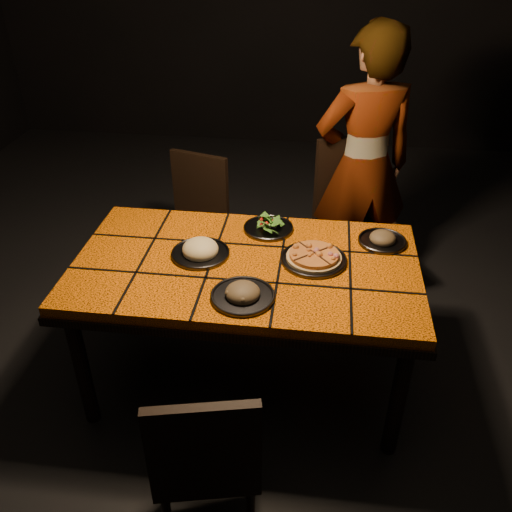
# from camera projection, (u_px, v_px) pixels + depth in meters

# --- Properties ---
(room_shell) EXTENTS (6.04, 7.04, 3.08)m
(room_shell) POSITION_uv_depth(u_px,v_px,m) (244.00, 102.00, 2.11)
(room_shell) COLOR black
(room_shell) RESTS_ON ground
(dining_table) EXTENTS (1.62, 0.92, 0.75)m
(dining_table) POSITION_uv_depth(u_px,v_px,m) (246.00, 276.00, 2.56)
(dining_table) COLOR orange
(dining_table) RESTS_ON ground
(chair_near) EXTENTS (0.45, 0.45, 0.84)m
(chair_near) POSITION_uv_depth(u_px,v_px,m) (206.00, 456.00, 1.95)
(chair_near) COLOR black
(chair_near) RESTS_ON ground
(chair_far_left) EXTENTS (0.48, 0.48, 0.86)m
(chair_far_left) POSITION_uv_depth(u_px,v_px,m) (194.00, 213.00, 3.45)
(chair_far_left) COLOR black
(chair_far_left) RESTS_ON ground
(chair_far_right) EXTENTS (0.60, 0.60, 1.00)m
(chair_far_right) POSITION_uv_depth(u_px,v_px,m) (355.00, 208.00, 3.34)
(chair_far_right) COLOR black
(chair_far_right) RESTS_ON ground
(diner) EXTENTS (0.70, 0.57, 1.67)m
(diner) POSITION_uv_depth(u_px,v_px,m) (363.00, 168.00, 3.21)
(diner) COLOR brown
(diner) RESTS_ON ground
(plate_pizza) EXTENTS (0.36, 0.36, 0.04)m
(plate_pizza) POSITION_uv_depth(u_px,v_px,m) (314.00, 258.00, 2.52)
(plate_pizza) COLOR #36363B
(plate_pizza) RESTS_ON dining_table
(plate_pasta) EXTENTS (0.28, 0.28, 0.09)m
(plate_pasta) POSITION_uv_depth(u_px,v_px,m) (200.00, 251.00, 2.56)
(plate_pasta) COLOR #36363B
(plate_pasta) RESTS_ON dining_table
(plate_salad) EXTENTS (0.26, 0.26, 0.07)m
(plate_salad) POSITION_uv_depth(u_px,v_px,m) (268.00, 225.00, 2.75)
(plate_salad) COLOR #36363B
(plate_salad) RESTS_ON dining_table
(plate_mushroom_a) EXTENTS (0.28, 0.28, 0.09)m
(plate_mushroom_a) POSITION_uv_depth(u_px,v_px,m) (243.00, 293.00, 2.28)
(plate_mushroom_a) COLOR #36363B
(plate_mushroom_a) RESTS_ON dining_table
(plate_mushroom_b) EXTENTS (0.24, 0.24, 0.08)m
(plate_mushroom_b) POSITION_uv_depth(u_px,v_px,m) (383.00, 239.00, 2.65)
(plate_mushroom_b) COLOR #36363B
(plate_mushroom_b) RESTS_ON dining_table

